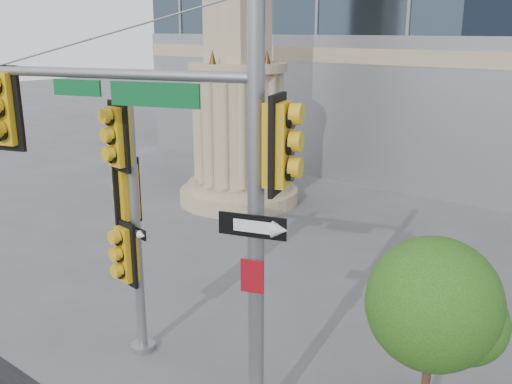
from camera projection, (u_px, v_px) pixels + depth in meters
The scene contains 5 objects.
ground at pixel (173, 363), 11.08m from camera, with size 120.00×120.00×0.00m, color #545456.
monument at pixel (238, 50), 19.91m from camera, with size 4.40×4.40×16.60m.
main_signal_pole at pixel (180, 173), 8.52m from camera, with size 5.03×2.09×6.72m.
secondary_signal_pole at pixel (128, 209), 10.68m from camera, with size 0.88×0.71×5.11m.
street_tree at pixel (436, 309), 8.63m from camera, with size 2.10×2.06×3.28m.
Camera 1 is at (7.36, -6.57, 6.25)m, focal length 40.00 mm.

